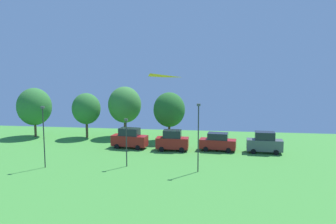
{
  "coord_description": "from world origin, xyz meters",
  "views": [
    {
      "loc": [
        3.91,
        1.0,
        10.92
      ],
      "look_at": [
        1.86,
        15.73,
        8.95
      ],
      "focal_mm": 38.0,
      "sensor_mm": 36.0,
      "label": 1
    }
  ],
  "objects_px": {
    "light_post_1": "(198,134)",
    "light_post_2": "(126,139)",
    "parked_car_third_from_left": "(218,142)",
    "treeline_tree_0": "(34,107)",
    "treeline_tree_1": "(86,109)",
    "parked_car_second_from_left": "(172,141)",
    "parked_car_leftmost": "(130,138)",
    "kite_flying_2": "(150,85)",
    "light_post_3": "(44,133)",
    "treeline_tree_3": "(169,110)",
    "treeline_tree_2": "(125,105)",
    "parked_car_rightmost_in_row": "(265,143)"
  },
  "relations": [
    {
      "from": "parked_car_second_from_left",
      "to": "treeline_tree_0",
      "type": "bearing_deg",
      "value": 164.0
    },
    {
      "from": "parked_car_second_from_left",
      "to": "light_post_2",
      "type": "xyz_separation_m",
      "value": [
        -4.0,
        -7.86,
        1.72
      ]
    },
    {
      "from": "parked_car_third_from_left",
      "to": "light_post_3",
      "type": "distance_m",
      "value": 21.16
    },
    {
      "from": "light_post_3",
      "to": "treeline_tree_2",
      "type": "distance_m",
      "value": 17.86
    },
    {
      "from": "parked_car_third_from_left",
      "to": "light_post_2",
      "type": "xyz_separation_m",
      "value": [
        -9.79,
        -8.53,
        1.86
      ]
    },
    {
      "from": "parked_car_leftmost",
      "to": "treeline_tree_0",
      "type": "distance_m",
      "value": 17.46
    },
    {
      "from": "kite_flying_2",
      "to": "parked_car_second_from_left",
      "type": "distance_m",
      "value": 31.09
    },
    {
      "from": "parked_car_rightmost_in_row",
      "to": "parked_car_third_from_left",
      "type": "bearing_deg",
      "value": 179.67
    },
    {
      "from": "kite_flying_2",
      "to": "parked_car_second_from_left",
      "type": "height_order",
      "value": "kite_flying_2"
    },
    {
      "from": "parked_car_leftmost",
      "to": "treeline_tree_2",
      "type": "distance_m",
      "value": 8.47
    },
    {
      "from": "parked_car_leftmost",
      "to": "parked_car_rightmost_in_row",
      "type": "bearing_deg",
      "value": 6.56
    },
    {
      "from": "kite_flying_2",
      "to": "treeline_tree_3",
      "type": "height_order",
      "value": "kite_flying_2"
    },
    {
      "from": "kite_flying_2",
      "to": "parked_car_leftmost",
      "type": "relative_size",
      "value": 0.35
    },
    {
      "from": "light_post_2",
      "to": "parked_car_rightmost_in_row",
      "type": "bearing_deg",
      "value": 27.67
    },
    {
      "from": "treeline_tree_0",
      "to": "parked_car_rightmost_in_row",
      "type": "bearing_deg",
      "value": -9.75
    },
    {
      "from": "parked_car_third_from_left",
      "to": "parked_car_leftmost",
      "type": "bearing_deg",
      "value": -173.67
    },
    {
      "from": "light_post_2",
      "to": "kite_flying_2",
      "type": "bearing_deg",
      "value": -72.7
    },
    {
      "from": "parked_car_leftmost",
      "to": "light_post_3",
      "type": "height_order",
      "value": "light_post_3"
    },
    {
      "from": "treeline_tree_2",
      "to": "treeline_tree_3",
      "type": "bearing_deg",
      "value": -15.62
    },
    {
      "from": "treeline_tree_2",
      "to": "light_post_3",
      "type": "bearing_deg",
      "value": -103.94
    },
    {
      "from": "treeline_tree_0",
      "to": "treeline_tree_3",
      "type": "height_order",
      "value": "treeline_tree_0"
    },
    {
      "from": "treeline_tree_2",
      "to": "parked_car_second_from_left",
      "type": "bearing_deg",
      "value": -43.29
    },
    {
      "from": "light_post_2",
      "to": "treeline_tree_3",
      "type": "distance_m",
      "value": 14.06
    },
    {
      "from": "parked_car_rightmost_in_row",
      "to": "light_post_1",
      "type": "bearing_deg",
      "value": -127.35
    },
    {
      "from": "parked_car_second_from_left",
      "to": "treeline_tree_0",
      "type": "distance_m",
      "value": 23.1
    },
    {
      "from": "parked_car_leftmost",
      "to": "treeline_tree_2",
      "type": "bearing_deg",
      "value": 116.63
    },
    {
      "from": "light_post_1",
      "to": "light_post_2",
      "type": "bearing_deg",
      "value": 173.03
    },
    {
      "from": "parked_car_second_from_left",
      "to": "light_post_2",
      "type": "bearing_deg",
      "value": -117.52
    },
    {
      "from": "light_post_2",
      "to": "treeline_tree_1",
      "type": "relative_size",
      "value": 0.77
    },
    {
      "from": "treeline_tree_1",
      "to": "light_post_2",
      "type": "bearing_deg",
      "value": -55.33
    },
    {
      "from": "treeline_tree_1",
      "to": "treeline_tree_2",
      "type": "bearing_deg",
      "value": 13.82
    },
    {
      "from": "treeline_tree_1",
      "to": "treeline_tree_2",
      "type": "xyz_separation_m",
      "value": [
        5.59,
        1.38,
        0.53
      ]
    },
    {
      "from": "parked_car_second_from_left",
      "to": "treeline_tree_2",
      "type": "xyz_separation_m",
      "value": [
        -8.3,
        7.82,
        3.66
      ]
    },
    {
      "from": "kite_flying_2",
      "to": "light_post_1",
      "type": "bearing_deg",
      "value": 87.31
    },
    {
      "from": "treeline_tree_0",
      "to": "parked_car_leftmost",
      "type": "bearing_deg",
      "value": -18.7
    },
    {
      "from": "treeline_tree_0",
      "to": "light_post_3",
      "type": "bearing_deg",
      "value": -58.79
    },
    {
      "from": "treeline_tree_3",
      "to": "kite_flying_2",
      "type": "bearing_deg",
      "value": -83.59
    },
    {
      "from": "light_post_2",
      "to": "treeline_tree_3",
      "type": "xyz_separation_m",
      "value": [
        2.81,
        13.69,
        1.55
      ]
    },
    {
      "from": "parked_car_leftmost",
      "to": "parked_car_second_from_left",
      "type": "bearing_deg",
      "value": 1.61
    },
    {
      "from": "parked_car_second_from_left",
      "to": "treeline_tree_3",
      "type": "relative_size",
      "value": 0.59
    },
    {
      "from": "treeline_tree_2",
      "to": "light_post_2",
      "type": "bearing_deg",
      "value": -74.66
    },
    {
      "from": "parked_car_third_from_left",
      "to": "parked_car_rightmost_in_row",
      "type": "relative_size",
      "value": 1.06
    },
    {
      "from": "parked_car_third_from_left",
      "to": "treeline_tree_0",
      "type": "bearing_deg",
      "value": 174.93
    },
    {
      "from": "treeline_tree_1",
      "to": "kite_flying_2",
      "type": "bearing_deg",
      "value": -65.2
    },
    {
      "from": "light_post_1",
      "to": "treeline_tree_3",
      "type": "bearing_deg",
      "value": 108.76
    },
    {
      "from": "kite_flying_2",
      "to": "treeline_tree_0",
      "type": "relative_size",
      "value": 0.23
    },
    {
      "from": "parked_car_leftmost",
      "to": "treeline_tree_1",
      "type": "bearing_deg",
      "value": 151.65
    },
    {
      "from": "treeline_tree_0",
      "to": "kite_flying_2",
      "type": "bearing_deg",
      "value": -55.24
    },
    {
      "from": "kite_flying_2",
      "to": "parked_car_rightmost_in_row",
      "type": "xyz_separation_m",
      "value": [
        8.79,
        30.0,
        -8.78
      ]
    },
    {
      "from": "light_post_2",
      "to": "treeline_tree_1",
      "type": "xyz_separation_m",
      "value": [
        -9.89,
        14.3,
        1.41
      ]
    }
  ]
}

